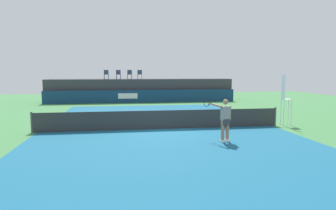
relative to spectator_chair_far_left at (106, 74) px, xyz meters
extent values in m
plane|color=#3D7A42|center=(3.35, -12.08, -2.69)|extent=(48.00, 48.00, 0.00)
cube|color=#16597A|center=(3.35, -15.08, -2.69)|extent=(12.00, 22.00, 0.00)
cube|color=navy|center=(3.35, -1.58, -2.09)|extent=(18.00, 0.20, 1.20)
cube|color=white|center=(2.01, -1.69, -2.03)|extent=(1.80, 0.02, 0.50)
cube|color=#38383D|center=(3.35, 0.22, -1.59)|extent=(18.00, 2.80, 2.20)
cylinder|color=#2D3D56|center=(0.20, 0.28, -0.27)|extent=(0.04, 0.04, 0.44)
cylinder|color=#2D3D56|center=(-0.20, 0.28, -0.27)|extent=(0.04, 0.04, 0.44)
cylinder|color=#2D3D56|center=(0.20, -0.13, -0.27)|extent=(0.04, 0.04, 0.44)
cylinder|color=#2D3D56|center=(-0.20, -0.12, -0.27)|extent=(0.04, 0.04, 0.44)
cube|color=#2D3D56|center=(0.00, 0.08, -0.04)|extent=(0.44, 0.44, 0.03)
cube|color=#2D3D56|center=(0.00, -0.13, 0.19)|extent=(0.44, 0.03, 0.42)
cylinder|color=#2D3D56|center=(1.38, 0.51, -0.27)|extent=(0.04, 0.04, 0.44)
cylinder|color=#2D3D56|center=(0.98, 0.53, -0.27)|extent=(0.04, 0.04, 0.44)
cylinder|color=#2D3D56|center=(1.36, 0.10, -0.27)|extent=(0.04, 0.04, 0.44)
cylinder|color=#2D3D56|center=(0.95, 0.13, -0.27)|extent=(0.04, 0.04, 0.44)
cube|color=#2D3D56|center=(1.17, 0.32, -0.04)|extent=(0.47, 0.47, 0.03)
cube|color=#2D3D56|center=(1.16, 0.11, 0.19)|extent=(0.44, 0.05, 0.42)
cylinder|color=#2D3D56|center=(2.44, 0.34, -0.27)|extent=(0.04, 0.04, 0.44)
cylinder|color=#2D3D56|center=(2.04, 0.34, -0.27)|extent=(0.04, 0.04, 0.44)
cylinder|color=#2D3D56|center=(2.45, -0.06, -0.27)|extent=(0.04, 0.04, 0.44)
cylinder|color=#2D3D56|center=(2.05, -0.07, -0.27)|extent=(0.04, 0.04, 0.44)
cube|color=#2D3D56|center=(2.24, 0.14, -0.04)|extent=(0.45, 0.45, 0.03)
cube|color=#2D3D56|center=(2.25, -0.07, 0.19)|extent=(0.44, 0.03, 0.42)
cylinder|color=#2D3D56|center=(3.49, 0.60, -0.27)|extent=(0.04, 0.04, 0.44)
cylinder|color=#2D3D56|center=(3.09, 0.63, -0.27)|extent=(0.04, 0.04, 0.44)
cylinder|color=#2D3D56|center=(3.45, 0.19, -0.27)|extent=(0.04, 0.04, 0.44)
cylinder|color=#2D3D56|center=(3.05, 0.23, -0.27)|extent=(0.04, 0.04, 0.44)
cube|color=#2D3D56|center=(3.27, 0.41, -0.04)|extent=(0.48, 0.48, 0.03)
cube|color=#2D3D56|center=(3.25, 0.20, 0.19)|extent=(0.44, 0.06, 0.42)
cylinder|color=white|center=(10.34, -15.31, -1.99)|extent=(0.04, 0.04, 1.40)
cylinder|color=white|center=(10.40, -14.91, -1.99)|extent=(0.04, 0.04, 1.40)
cylinder|color=white|center=(9.94, -15.25, -1.99)|extent=(0.04, 0.04, 1.40)
cylinder|color=white|center=(10.00, -14.85, -1.99)|extent=(0.04, 0.04, 1.40)
cube|color=white|center=(10.17, -15.08, -1.28)|extent=(0.50, 0.50, 0.03)
cube|color=white|center=(9.96, -15.05, -0.60)|extent=(0.09, 0.44, 1.33)
cube|color=#2D2D2D|center=(3.35, -15.08, -2.22)|extent=(12.40, 0.02, 0.95)
cylinder|color=#4C4C51|center=(-2.85, -15.08, -2.19)|extent=(0.10, 0.10, 1.00)
cylinder|color=#4C4C51|center=(9.55, -15.08, -2.19)|extent=(0.10, 0.10, 1.00)
cube|color=white|center=(5.70, -18.26, -2.64)|extent=(0.20, 0.29, 0.10)
cylinder|color=#997051|center=(5.70, -18.26, -2.18)|extent=(0.14, 0.14, 0.82)
cube|color=white|center=(5.47, -18.34, -2.64)|extent=(0.20, 0.29, 0.10)
cylinder|color=#997051|center=(5.47, -18.34, -2.18)|extent=(0.14, 0.14, 0.82)
cube|color=#333338|center=(5.59, -18.30, -1.85)|extent=(0.39, 0.32, 0.24)
cube|color=gray|center=(5.59, -18.30, -1.49)|extent=(0.41, 0.31, 0.56)
sphere|color=#997051|center=(5.59, -18.30, -1.03)|extent=(0.22, 0.22, 0.22)
cylinder|color=#997051|center=(5.81, -18.22, -1.51)|extent=(0.09, 0.09, 0.60)
cylinder|color=#997051|center=(5.27, -18.12, -1.19)|extent=(0.29, 0.60, 0.14)
cylinder|color=black|center=(5.13, -17.73, -1.16)|extent=(0.29, 0.13, 0.03)
torus|color=black|center=(5.03, -17.46, -1.16)|extent=(0.29, 0.12, 0.30)
sphere|color=#D8EA33|center=(6.25, -6.97, -2.66)|extent=(0.07, 0.07, 0.07)
camera|label=1|loc=(1.34, -30.10, 0.18)|focal=32.37mm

